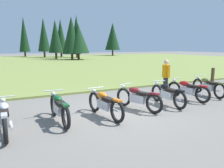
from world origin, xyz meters
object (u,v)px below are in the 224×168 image
motorcycle_black (167,94)px  motorcycle_red (187,90)px  motorcycle_maroon (138,98)px  rider_with_back_turned (166,76)px  motorcycle_orange (105,103)px  trail_marker_post (212,78)px  motorcycle_silver (4,117)px  motorcycle_british_green (59,108)px  motorcycle_olive (208,86)px

motorcycle_black → motorcycle_red: (1.32, 0.26, 0.00)m
motorcycle_maroon → rider_with_back_turned: size_ratio=1.22×
motorcycle_maroon → motorcycle_red: 2.71m
motorcycle_orange → trail_marker_post: (7.17, 1.74, 0.12)m
motorcycle_silver → motorcycle_british_green: same height
motorcycle_british_green → motorcycle_silver: bearing=-170.1°
motorcycle_silver → motorcycle_black: bearing=3.2°
motorcycle_orange → motorcycle_maroon: 1.43m
motorcycle_silver → trail_marker_post: trail_marker_post is taller
motorcycle_black → motorcycle_red: same height
motorcycle_orange → motorcycle_british_green: bearing=173.0°
motorcycle_silver → motorcycle_red: bearing=4.8°
motorcycle_british_green → motorcycle_olive: size_ratio=1.00×
motorcycle_black → motorcycle_british_green: bearing=-179.2°
motorcycle_orange → motorcycle_maroon: bearing=8.7°
motorcycle_silver → rider_with_back_turned: (6.60, 1.49, 0.51)m
motorcycle_black → motorcycle_olive: same height
motorcycle_black → rider_with_back_turned: size_ratio=1.26×
motorcycle_olive → motorcycle_british_green: bearing=-175.8°
motorcycle_orange → rider_with_back_turned: rider_with_back_turned is taller
rider_with_back_turned → trail_marker_post: 3.53m
motorcycle_british_green → trail_marker_post: bearing=10.3°
motorcycle_red → motorcycle_olive: (1.47, 0.19, 0.00)m
motorcycle_silver → motorcycle_olive: 8.54m
motorcycle_maroon → rider_with_back_turned: 2.61m
motorcycle_british_green → motorcycle_orange: bearing=-7.0°
motorcycle_british_green → motorcycle_maroon: same height
rider_with_back_turned → trail_marker_post: size_ratio=1.49×
trail_marker_post → motorcycle_olive: bearing=-146.5°
motorcycle_orange → motorcycle_red: (4.11, 0.50, 0.00)m
motorcycle_silver → motorcycle_olive: size_ratio=1.00×
motorcycle_black → motorcycle_olive: bearing=9.2°
motorcycle_maroon → trail_marker_post: bearing=14.8°
motorcycle_red → motorcycle_olive: 1.48m
motorcycle_orange → rider_with_back_turned: 3.97m
motorcycle_black → rider_with_back_turned: bearing=52.5°
motorcycle_maroon → motorcycle_olive: (4.17, 0.47, 0.00)m
motorcycle_british_green → motorcycle_maroon: size_ratio=1.03×
trail_marker_post → motorcycle_british_green: bearing=-169.7°
motorcycle_black → trail_marker_post: bearing=18.9°
motorcycle_black → motorcycle_red: 1.35m
motorcycle_orange → motorcycle_red: 4.14m
motorcycle_british_green → motorcycle_maroon: (2.84, 0.04, 0.00)m
motorcycle_british_green → motorcycle_orange: same height
motorcycle_olive → rider_with_back_turned: (-1.90, 0.71, 0.51)m
motorcycle_red → rider_with_back_turned: bearing=115.5°
motorcycle_orange → motorcycle_red: same height
motorcycle_black → motorcycle_red: size_ratio=1.01×
rider_with_back_turned → trail_marker_post: bearing=5.6°
rider_with_back_turned → motorcycle_black: bearing=-127.5°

